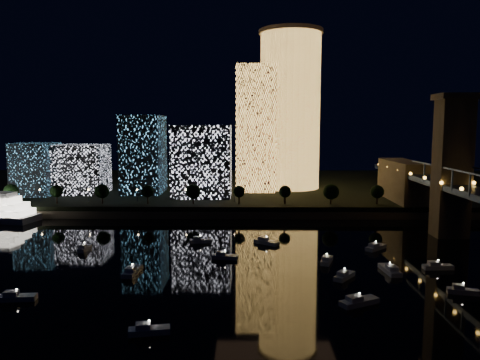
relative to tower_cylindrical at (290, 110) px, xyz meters
name	(u,v)px	position (x,y,z in m)	size (l,w,h in m)	color
ground	(273,283)	(-16.68, -141.64, -47.25)	(520.00, 520.00, 0.00)	black
far_bank	(258,188)	(-16.68, 18.36, -44.75)	(420.00, 160.00, 5.00)	black
seawall	(262,214)	(-16.68, -59.64, -45.75)	(420.00, 6.00, 3.00)	#6B5E4C
tower_cylindrical	(290,110)	(0.00, 0.00, 0.00)	(34.00, 34.00, 84.26)	#FFB751
tower_rectangular	(256,129)	(-18.73, -10.65, -9.99)	(20.28, 20.28, 64.53)	#FFB751
midrise_blocks	(135,162)	(-78.96, -24.45, -26.02)	(105.47, 36.54, 39.14)	white
motorboats	(275,268)	(-15.84, -132.06, -46.44)	(112.70, 73.22, 2.78)	silver
esplanade_trees	(195,191)	(-45.89, -53.64, -36.79)	(166.05, 6.94, 8.97)	black
street_lamps	(186,193)	(-50.68, -47.64, -38.23)	(132.70, 0.70, 5.65)	black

